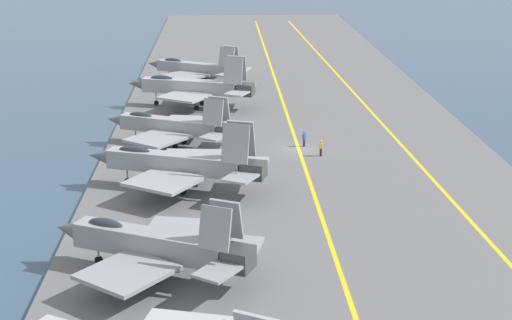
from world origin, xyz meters
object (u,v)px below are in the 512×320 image
crew_blue_vest (304,138)px  crew_yellow_vest (321,147)px  parked_jet_second (153,244)px  parked_jet_third (179,163)px  parked_jet_fourth (173,126)px  parked_jet_fifth (193,87)px  parked_jet_sixth (197,68)px

crew_blue_vest → crew_yellow_vest: 3.78m
parked_jet_second → crew_blue_vest: bearing=-24.0°
parked_jet_third → crew_blue_vest: parked_jet_third is taller
parked_jet_fourth → parked_jet_fifth: parked_jet_fifth is taller
parked_jet_fifth → crew_yellow_vest: parked_jet_fifth is taller
parked_jet_sixth → crew_yellow_vest: bearing=-159.6°
parked_jet_second → parked_jet_fifth: parked_jet_fifth is taller
parked_jet_sixth → parked_jet_third: bearing=179.5°
crew_yellow_vest → parked_jet_fourth: bearing=74.0°
parked_jet_fourth → parked_jet_fifth: size_ratio=0.91×
parked_jet_second → parked_jet_fifth: (48.62, -1.16, 0.40)m
parked_jet_fourth → crew_yellow_vest: parked_jet_fourth is taller
parked_jet_fourth → parked_jet_fifth: (17.30, -1.55, 0.49)m
parked_jet_fifth → crew_blue_vest: 22.06m
parked_jet_fourth → parked_jet_fifth: bearing=-5.1°
crew_yellow_vest → crew_blue_vest: bearing=21.0°
parked_jet_second → parked_jet_fourth: size_ratio=1.00×
parked_jet_second → parked_jet_sixth: (63.60, -1.31, -0.13)m
parked_jet_second → parked_jet_fourth: (31.32, 0.39, -0.10)m
crew_blue_vest → parked_jet_third: bearing=136.0°
parked_jet_third → parked_jet_fifth: bearing=-0.5°
parked_jet_third → parked_jet_fourth: parked_jet_third is taller
parked_jet_fifth → crew_blue_vest: parked_jet_fifth is taller
parked_jet_fourth → parked_jet_sixth: (32.28, -1.70, -0.03)m
parked_jet_third → crew_yellow_vest: (9.58, -14.04, -1.59)m
parked_jet_second → parked_jet_third: 17.38m
parked_jet_second → crew_yellow_vest: bearing=-29.0°
parked_jet_fourth → crew_blue_vest: parked_jet_fourth is taller
crew_blue_vest → parked_jet_sixth: bearing=20.3°
parked_jet_fourth → parked_jet_sixth: parked_jet_sixth is taller
parked_jet_second → parked_jet_fifth: bearing=-1.4°
parked_jet_third → crew_blue_vest: bearing=-44.0°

